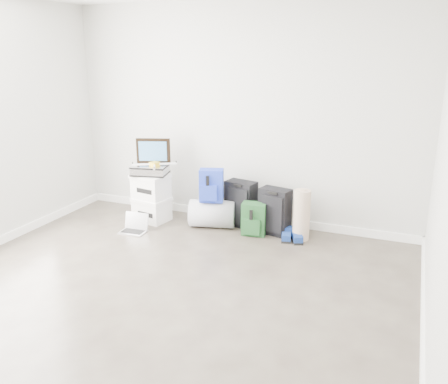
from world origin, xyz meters
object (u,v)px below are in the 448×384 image
at_px(boxes_stack, 151,198).
at_px(carry_on, 275,211).
at_px(briefcase, 150,170).
at_px(duffel_bag, 212,214).
at_px(laptop, 134,227).
at_px(large_suitcase, 241,204).

distance_m(boxes_stack, carry_on, 1.61).
bearing_deg(briefcase, duffel_bag, -6.32).
distance_m(boxes_stack, laptop, 0.49).
relative_size(boxes_stack, large_suitcase, 1.07).
relative_size(boxes_stack, laptop, 1.92).
bearing_deg(duffel_bag, carry_on, -8.92).
height_order(duffel_bag, laptop, duffel_bag).
xyz_separation_m(briefcase, carry_on, (1.60, 0.15, -0.40)).
distance_m(duffel_bag, laptop, 0.97).
distance_m(boxes_stack, duffel_bag, 0.83).
bearing_deg(carry_on, large_suitcase, -179.40).
bearing_deg(duffel_bag, boxes_stack, 171.83).
relative_size(briefcase, laptop, 1.34).
bearing_deg(boxes_stack, carry_on, 15.28).
xyz_separation_m(boxes_stack, briefcase, (0.00, 0.00, 0.37)).
bearing_deg(carry_on, duffel_bag, -161.98).
relative_size(large_suitcase, carry_on, 1.02).
relative_size(boxes_stack, carry_on, 1.10).
xyz_separation_m(duffel_bag, large_suitcase, (0.31, 0.17, 0.12)).
bearing_deg(large_suitcase, carry_on, -0.03).
xyz_separation_m(duffel_bag, laptop, (-0.82, -0.51, -0.12)).
xyz_separation_m(large_suitcase, carry_on, (0.47, -0.10, -0.01)).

